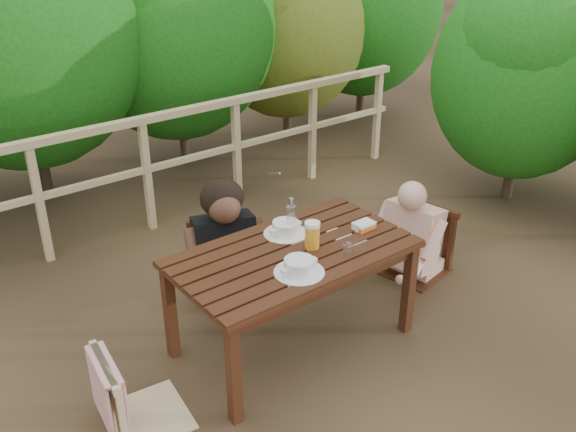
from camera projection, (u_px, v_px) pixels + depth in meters
ground at (293, 341)px, 4.14m from camera, size 60.00×60.00×0.00m
table at (293, 298)px, 3.99m from camera, size 1.46×0.82×0.68m
chair_left at (140, 355)px, 3.34m from camera, size 0.49×0.49×0.88m
chair_far at (220, 232)px, 4.59m from camera, size 0.53×0.53×0.84m
chair_right at (417, 217)px, 4.70m from camera, size 0.54×0.54×0.94m
woman at (217, 199)px, 4.49m from camera, size 0.74×0.82×1.36m
diner_right at (422, 194)px, 4.64m from camera, size 0.73×0.63×1.30m
railing at (147, 174)px, 5.33m from camera, size 5.60×0.10×1.01m
soup_near at (299, 267)px, 3.59m from camera, size 0.29×0.29×0.10m
soup_far at (286, 229)px, 4.00m from camera, size 0.28×0.28×0.09m
beer_glass at (312, 236)px, 3.82m from camera, size 0.09×0.09×0.18m
bottle at (291, 217)px, 3.96m from camera, size 0.06×0.06×0.26m
tumbler at (348, 250)px, 3.77m from camera, size 0.07×0.07×0.08m
butter_tub at (364, 226)px, 4.06m from camera, size 0.14×0.10×0.06m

